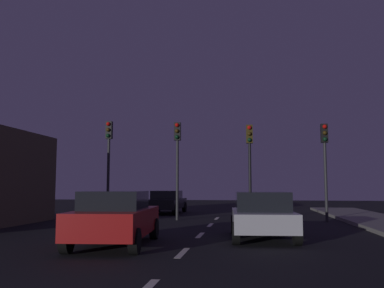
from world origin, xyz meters
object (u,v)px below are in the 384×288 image
at_px(traffic_signal_center_left, 177,151).
at_px(traffic_signal_far_right, 325,152).
at_px(car_stopped_ahead, 262,215).
at_px(car_oncoming_far, 166,202).
at_px(car_adjacent_lane, 116,218).
at_px(traffic_signal_center_right, 250,153).
at_px(traffic_signal_far_left, 109,150).

relative_size(traffic_signal_center_left, traffic_signal_far_right, 1.05).
xyz_separation_m(traffic_signal_far_right, car_stopped_ahead, (-3.20, -6.93, -2.51)).
relative_size(car_stopped_ahead, car_oncoming_far, 0.88).
bearing_deg(traffic_signal_far_right, car_adjacent_lane, -129.16).
xyz_separation_m(traffic_signal_center_left, traffic_signal_center_right, (3.56, -0.00, -0.13)).
xyz_separation_m(traffic_signal_far_right, car_adjacent_lane, (-7.31, -8.97, -2.48)).
relative_size(traffic_signal_far_left, car_adjacent_lane, 1.16).
relative_size(car_adjacent_lane, car_oncoming_far, 0.95).
height_order(traffic_signal_far_left, traffic_signal_far_right, traffic_signal_far_left).
bearing_deg(traffic_signal_far_right, traffic_signal_center_left, 180.00).
bearing_deg(car_adjacent_lane, traffic_signal_far_right, 50.84).
bearing_deg(traffic_signal_center_right, car_oncoming_far, 135.25).
height_order(traffic_signal_center_left, car_adjacent_lane, traffic_signal_center_left).
height_order(traffic_signal_center_left, traffic_signal_far_right, traffic_signal_center_left).
bearing_deg(car_oncoming_far, traffic_signal_far_right, -30.38).
relative_size(traffic_signal_far_left, traffic_signal_center_right, 1.07).
height_order(traffic_signal_far_right, car_oncoming_far, traffic_signal_far_right).
distance_m(traffic_signal_far_left, traffic_signal_center_left, 3.55).
xyz_separation_m(car_stopped_ahead, car_adjacent_lane, (-4.11, -2.05, 0.03)).
xyz_separation_m(traffic_signal_center_left, car_stopped_ahead, (3.90, -6.93, -2.65)).
distance_m(traffic_signal_center_right, car_stopped_ahead, 7.38).
distance_m(traffic_signal_center_left, car_adjacent_lane, 9.35).
bearing_deg(traffic_signal_center_left, car_oncoming_far, 107.06).
bearing_deg(car_adjacent_lane, traffic_signal_far_left, 110.46).
height_order(traffic_signal_far_left, car_oncoming_far, traffic_signal_far_left).
bearing_deg(car_stopped_ahead, car_adjacent_lane, -153.52).
bearing_deg(traffic_signal_center_right, car_stopped_ahead, -87.21).
distance_m(traffic_signal_far_left, car_oncoming_far, 6.11).
xyz_separation_m(traffic_signal_far_left, traffic_signal_center_left, (3.55, -0.00, -0.08)).
xyz_separation_m(traffic_signal_center_left, car_adjacent_lane, (-0.20, -8.97, -2.62)).
height_order(traffic_signal_center_right, car_stopped_ahead, traffic_signal_center_right).
bearing_deg(traffic_signal_far_left, traffic_signal_center_left, -0.00).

